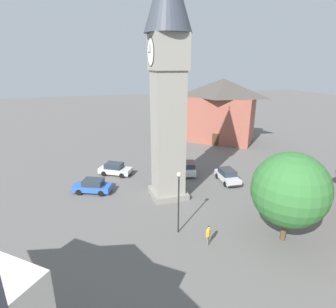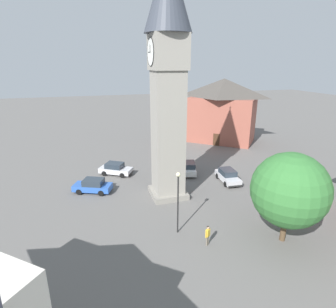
{
  "view_description": "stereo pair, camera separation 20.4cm",
  "coord_description": "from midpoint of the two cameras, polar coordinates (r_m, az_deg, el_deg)",
  "views": [
    {
      "loc": [
        -25.48,
        7.88,
        13.55
      ],
      "look_at": [
        0.0,
        0.0,
        4.68
      ],
      "focal_mm": 29.28,
      "sensor_mm": 36.0,
      "label": 1
    },
    {
      "loc": [
        -25.54,
        7.69,
        13.55
      ],
      "look_at": [
        0.0,
        0.0,
        4.68
      ],
      "focal_mm": 29.28,
      "sensor_mm": 36.0,
      "label": 2
    }
  ],
  "objects": [
    {
      "name": "ground_plane",
      "position": [
        29.91,
        0.2,
        -8.53
      ],
      "size": [
        200.0,
        200.0,
        0.0
      ],
      "primitive_type": "plane",
      "color": "#605E5B"
    },
    {
      "name": "clock_tower",
      "position": [
        26.67,
        0.23,
        18.38
      ],
      "size": [
        4.37,
        4.37,
        23.1
      ],
      "color": "gray",
      "rests_on": "ground"
    },
    {
      "name": "car_blue_kerb",
      "position": [
        33.55,
        12.51,
        -4.46
      ],
      "size": [
        4.25,
        2.05,
        1.53
      ],
      "color": "silver",
      "rests_on": "ground"
    },
    {
      "name": "car_silver_kerb",
      "position": [
        31.32,
        -15.21,
        -6.39
      ],
      "size": [
        3.19,
        4.46,
        1.53
      ],
      "color": "#2D5BB7",
      "rests_on": "ground"
    },
    {
      "name": "car_red_corner",
      "position": [
        35.5,
        -10.71,
        -3.05
      ],
      "size": [
        3.62,
        4.39,
        1.53
      ],
      "color": "silver",
      "rests_on": "ground"
    },
    {
      "name": "car_white_side",
      "position": [
        35.4,
        4.44,
        -2.83
      ],
      "size": [
        4.43,
        2.76,
        1.53
      ],
      "color": "white",
      "rests_on": "ground"
    },
    {
      "name": "pedestrian",
      "position": [
        22.26,
        8.54,
        -16.12
      ],
      "size": [
        0.38,
        0.48,
        1.69
      ],
      "color": "#706656",
      "rests_on": "ground"
    },
    {
      "name": "tree",
      "position": [
        22.83,
        24.21,
        -6.87
      ],
      "size": [
        5.81,
        5.81,
        7.35
      ],
      "color": "brown",
      "rests_on": "ground"
    },
    {
      "name": "building_shop_left",
      "position": [
        50.16,
        11.42,
        8.97
      ],
      "size": [
        13.01,
        13.45,
        11.06
      ],
      "color": "#995142",
      "rests_on": "ground"
    },
    {
      "name": "lamp_post",
      "position": [
        22.2,
        2.37,
        -8.25
      ],
      "size": [
        0.36,
        0.36,
        5.44
      ],
      "color": "black",
      "rests_on": "ground"
    }
  ]
}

